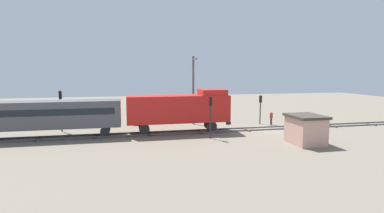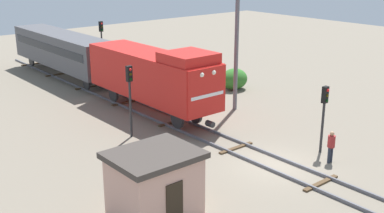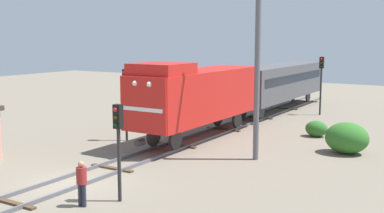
{
  "view_description": "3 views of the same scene",
  "coord_description": "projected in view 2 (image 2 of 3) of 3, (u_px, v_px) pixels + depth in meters",
  "views": [
    {
      "loc": [
        -32.02,
        16.24,
        6.79
      ],
      "look_at": [
        1.38,
        8.9,
        2.72
      ],
      "focal_mm": 28.0,
      "sensor_mm": 36.0,
      "label": 1
    },
    {
      "loc": [
        -17.64,
        -14.5,
        10.23
      ],
      "look_at": [
        -0.57,
        5.9,
        1.8
      ],
      "focal_mm": 45.0,
      "sensor_mm": 36.0,
      "label": 2
    },
    {
      "loc": [
        14.61,
        -13.87,
        6.13
      ],
      "look_at": [
        1.24,
        7.94,
        2.42
      ],
      "focal_mm": 45.0,
      "sensor_mm": 36.0,
      "label": 3
    }
  ],
  "objects": [
    {
      "name": "ground_plane",
      "position": [
        275.0,
        165.0,
        24.48
      ],
      "size": [
        100.49,
        100.49,
        0.0
      ],
      "primitive_type": "plane",
      "color": "#756B5B"
    },
    {
      "name": "railway_track",
      "position": [
        275.0,
        164.0,
        24.46
      ],
      "size": [
        2.4,
        66.99,
        0.16
      ],
      "color": "#595960",
      "rests_on": "ground"
    },
    {
      "name": "locomotive",
      "position": [
        153.0,
        74.0,
        31.37
      ],
      "size": [
        2.9,
        11.6,
        4.6
      ],
      "color": "red",
      "rests_on": "railway_track"
    },
    {
      "name": "passenger_car_leading",
      "position": [
        63.0,
        49.0,
        41.19
      ],
      "size": [
        2.84,
        14.0,
        3.66
      ],
      "color": "#4C4C51",
      "rests_on": "railway_track"
    },
    {
      "name": "traffic_signal_near",
      "position": [
        324.0,
        107.0,
        25.32
      ],
      "size": [
        0.32,
        0.34,
        3.68
      ],
      "color": "#262628",
      "rests_on": "ground"
    },
    {
      "name": "traffic_signal_mid",
      "position": [
        130.0,
        88.0,
        27.39
      ],
      "size": [
        0.32,
        0.34,
        4.25
      ],
      "color": "#262628",
      "rests_on": "ground"
    },
    {
      "name": "traffic_signal_far",
      "position": [
        102.0,
        37.0,
        42.89
      ],
      "size": [
        0.32,
        0.34,
        4.59
      ],
      "color": "#262628",
      "rests_on": "ground"
    },
    {
      "name": "worker_near_track",
      "position": [
        331.0,
        144.0,
        24.48
      ],
      "size": [
        0.38,
        0.38,
        1.7
      ],
      "rotation": [
        0.0,
        0.0,
        5.91
      ],
      "color": "#262B38",
      "rests_on": "ground"
    },
    {
      "name": "catenary_mast",
      "position": [
        236.0,
        44.0,
        31.93
      ],
      "size": [
        1.94,
        0.28,
        8.65
      ],
      "color": "#595960",
      "rests_on": "ground"
    },
    {
      "name": "relay_hut",
      "position": [
        155.0,
        183.0,
        19.46
      ],
      "size": [
        3.5,
        2.9,
        2.74
      ],
      "color": "#D19E8C",
      "rests_on": "ground"
    },
    {
      "name": "bush_near",
      "position": [
        153.0,
        212.0,
        18.93
      ],
      "size": [
        1.55,
        1.27,
        1.13
      ],
      "primitive_type": "ellipsoid",
      "color": "#2D8326",
      "rests_on": "ground"
    },
    {
      "name": "bush_mid",
      "position": [
        180.0,
        80.0,
        38.97
      ],
      "size": [
        1.37,
        1.12,
        0.99
      ],
      "primitive_type": "ellipsoid",
      "color": "#2B6626",
      "rests_on": "ground"
    },
    {
      "name": "bush_far",
      "position": [
        234.0,
        79.0,
        37.99
      ],
      "size": [
        2.28,
        1.87,
        1.66
      ],
      "primitive_type": "ellipsoid",
      "color": "#2E6C26",
      "rests_on": "ground"
    }
  ]
}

